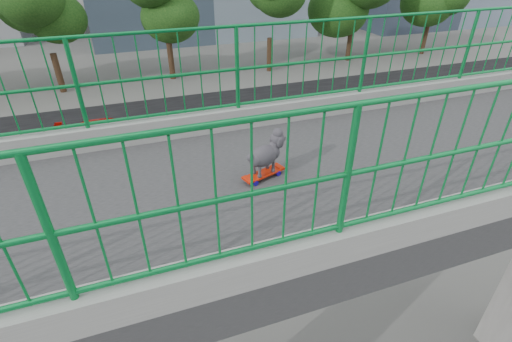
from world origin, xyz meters
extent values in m
cube|color=black|center=(-13.00, 0.00, 0.01)|extent=(18.00, 90.00, 0.02)
cube|color=#2D2D2F|center=(0.00, 0.00, 6.75)|extent=(3.00, 24.00, 0.50)
cube|color=gray|center=(-1.40, 0.00, 7.15)|extent=(0.20, 24.00, 0.30)
cylinder|color=#0E7E37|center=(-1.40, 0.00, 8.40)|extent=(0.04, 24.00, 0.04)
cylinder|color=#0E7E37|center=(-1.40, 0.00, 7.85)|extent=(0.04, 24.00, 0.04)
cylinder|color=#0E7E37|center=(-1.40, 0.00, 7.85)|extent=(0.06, 0.06, 1.10)
cube|color=gray|center=(1.40, 0.00, 7.15)|extent=(0.20, 24.00, 0.30)
cylinder|color=#0E7E37|center=(1.40, 0.00, 8.40)|extent=(0.04, 24.00, 0.04)
cylinder|color=#0E7E37|center=(1.40, 0.00, 7.85)|extent=(0.04, 24.00, 0.04)
cylinder|color=#0E7E37|center=(1.40, 0.00, 7.85)|extent=(0.06, 0.06, 1.10)
cylinder|color=black|center=(-25.80, -4.00, 1.36)|extent=(0.44, 0.44, 2.73)
ellipsoid|color=#12370F|center=(-25.80, -4.00, 4.51)|extent=(4.20, 4.20, 3.57)
cylinder|color=black|center=(-26.20, 4.00, 1.43)|extent=(0.44, 0.44, 2.87)
ellipsoid|color=#12370F|center=(-26.20, 4.00, 4.82)|extent=(4.60, 4.60, 3.91)
cylinder|color=black|center=(-25.60, 12.00, 1.33)|extent=(0.44, 0.44, 2.66)
ellipsoid|color=#12370F|center=(-25.60, 12.00, 4.36)|extent=(4.00, 4.00, 3.40)
cylinder|color=black|center=(-26.30, 20.00, 1.50)|extent=(0.44, 0.44, 3.01)
cylinder|color=black|center=(-25.90, 28.00, 1.38)|extent=(0.44, 0.44, 2.77)
ellipsoid|color=#12370F|center=(-25.90, 28.00, 4.63)|extent=(4.40, 4.40, 3.74)
cube|color=red|center=(0.01, 1.86, 7.06)|extent=(0.31, 0.54, 0.02)
cube|color=#99999E|center=(0.07, 1.70, 7.04)|extent=(0.10, 0.06, 0.02)
cylinder|color=#1707A6|center=(0.00, 1.68, 7.03)|extent=(0.05, 0.07, 0.06)
sphere|color=yellow|center=(0.00, 1.68, 7.03)|extent=(0.03, 0.03, 0.03)
cylinder|color=#1707A6|center=(0.13, 1.72, 7.03)|extent=(0.05, 0.07, 0.06)
sphere|color=yellow|center=(0.13, 1.72, 7.03)|extent=(0.03, 0.03, 0.03)
cube|color=#99999E|center=(-0.04, 2.02, 7.04)|extent=(0.10, 0.06, 0.02)
cylinder|color=#1707A6|center=(-0.10, 2.00, 7.03)|extent=(0.05, 0.07, 0.06)
sphere|color=yellow|center=(-0.10, 2.00, 7.03)|extent=(0.03, 0.03, 0.03)
cylinder|color=#1707A6|center=(0.02, 2.04, 7.03)|extent=(0.05, 0.07, 0.06)
sphere|color=yellow|center=(0.02, 2.04, 7.03)|extent=(0.03, 0.03, 0.03)
ellipsoid|color=#333036|center=(0.01, 1.86, 7.29)|extent=(0.32, 0.40, 0.24)
sphere|color=#333036|center=(-0.05, 2.05, 7.44)|extent=(0.16, 0.16, 0.16)
sphere|color=black|center=(-0.08, 2.15, 7.42)|extent=(0.03, 0.03, 0.03)
sphere|color=#333036|center=(0.07, 1.68, 7.33)|extent=(0.08, 0.08, 0.08)
cylinder|color=#333036|center=(-0.07, 1.94, 7.14)|extent=(0.03, 0.03, 0.15)
cylinder|color=#333036|center=(0.03, 1.97, 7.14)|extent=(0.03, 0.03, 0.15)
cylinder|color=#333036|center=(0.00, 1.75, 7.14)|extent=(0.03, 0.03, 0.15)
cylinder|color=#333036|center=(0.09, 1.78, 7.14)|extent=(0.03, 0.03, 0.15)
imported|color=black|center=(-6.00, 13.34, 0.77)|extent=(1.83, 4.54, 1.55)
imported|color=gray|center=(-12.40, 5.57, 0.70)|extent=(2.33, 5.05, 1.40)
imported|color=#C10D07|center=(-15.60, -0.79, 0.75)|extent=(2.09, 5.15, 1.50)
camera|label=1|loc=(3.35, 0.59, 9.31)|focal=25.98mm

